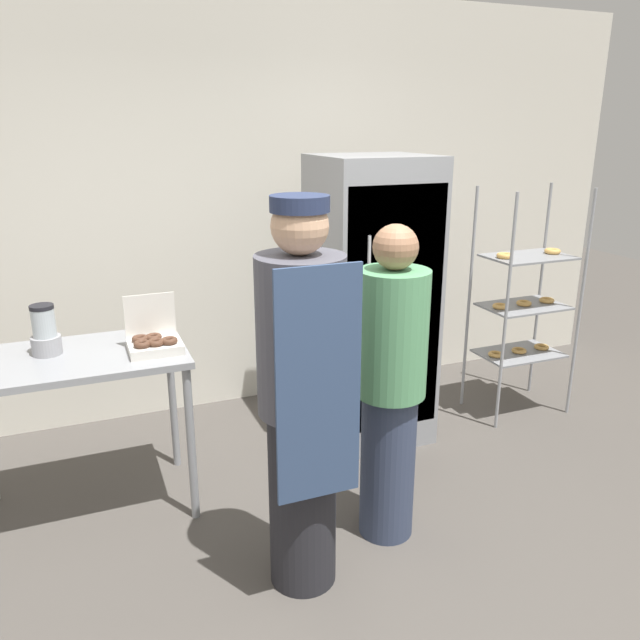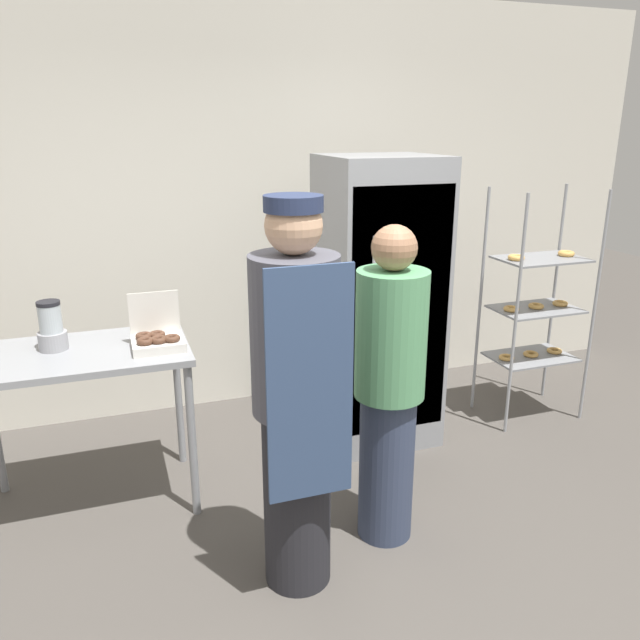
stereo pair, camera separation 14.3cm
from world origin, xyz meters
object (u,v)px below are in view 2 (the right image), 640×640
object	(u,v)px
baking_rack	(536,308)
person_baker	(296,397)
donut_box	(157,339)
blender_pitcher	(51,328)
refrigerator	(378,303)
person_customer	(389,387)

from	to	relation	value
baking_rack	person_baker	xyz separation A→B (m)	(-2.09, -1.11, 0.12)
donut_box	blender_pitcher	xyz separation A→B (m)	(-0.51, 0.16, 0.07)
refrigerator	person_customer	bearing A→B (deg)	-111.40
baking_rack	blender_pitcher	distance (m)	3.11
blender_pitcher	person_baker	world-z (taller)	person_baker
person_baker	person_customer	xyz separation A→B (m)	(0.52, 0.17, -0.10)
refrigerator	baking_rack	xyz separation A→B (m)	(1.17, -0.08, -0.13)
baking_rack	person_customer	world-z (taller)	baking_rack
refrigerator	person_baker	size ratio (longest dim) A/B	1.05
donut_box	blender_pitcher	world-z (taller)	donut_box
donut_box	person_baker	size ratio (longest dim) A/B	0.16
person_customer	refrigerator	bearing A→B (deg)	68.60
donut_box	baking_rack	bearing A→B (deg)	5.57
donut_box	person_baker	world-z (taller)	person_baker
person_customer	baking_rack	bearing A→B (deg)	30.90
refrigerator	blender_pitcher	world-z (taller)	refrigerator
refrigerator	blender_pitcher	xyz separation A→B (m)	(-1.93, -0.17, 0.09)
baking_rack	refrigerator	bearing A→B (deg)	176.04
blender_pitcher	person_customer	xyz separation A→B (m)	(1.53, -0.85, -0.20)
refrigerator	person_customer	xyz separation A→B (m)	(-0.40, -1.02, -0.11)
refrigerator	donut_box	size ratio (longest dim) A/B	6.64
donut_box	person_customer	world-z (taller)	person_customer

